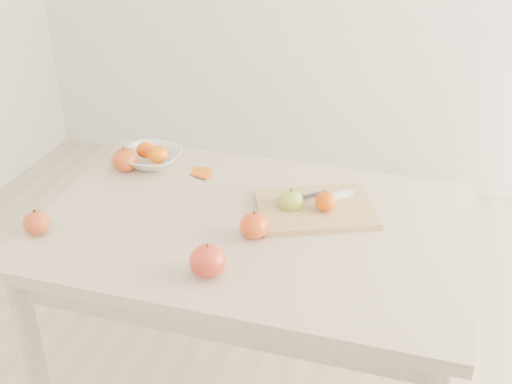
# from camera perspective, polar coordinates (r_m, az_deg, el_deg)

# --- Properties ---
(table) EXTENTS (1.20, 0.80, 0.75)m
(table) POSITION_cam_1_polar(r_m,az_deg,el_deg) (1.85, -0.44, -5.29)
(table) COLOR beige
(table) RESTS_ON ground
(cutting_board) EXTENTS (0.40, 0.35, 0.02)m
(cutting_board) POSITION_cam_1_polar(r_m,az_deg,el_deg) (1.85, 5.32, -1.50)
(cutting_board) COLOR tan
(cutting_board) RESTS_ON table
(board_tangerine) EXTENTS (0.06, 0.06, 0.05)m
(board_tangerine) POSITION_cam_1_polar(r_m,az_deg,el_deg) (1.81, 6.23, -0.81)
(board_tangerine) COLOR #D74907
(board_tangerine) RESTS_ON cutting_board
(fruit_bowl) EXTENTS (0.19, 0.19, 0.05)m
(fruit_bowl) POSITION_cam_1_polar(r_m,az_deg,el_deg) (2.12, -9.27, 3.01)
(fruit_bowl) COLOR white
(fruit_bowl) RESTS_ON table
(bowl_tangerine_near) EXTENTS (0.06, 0.06, 0.05)m
(bowl_tangerine_near) POSITION_cam_1_polar(r_m,az_deg,el_deg) (2.13, -9.81, 3.71)
(bowl_tangerine_near) COLOR #DE4807
(bowl_tangerine_near) RESTS_ON fruit_bowl
(bowl_tangerine_far) EXTENTS (0.07, 0.07, 0.06)m
(bowl_tangerine_far) POSITION_cam_1_polar(r_m,az_deg,el_deg) (2.08, -8.74, 3.33)
(bowl_tangerine_far) COLOR orange
(bowl_tangerine_far) RESTS_ON fruit_bowl
(orange_peel_a) EXTENTS (0.06, 0.05, 0.01)m
(orange_peel_a) POSITION_cam_1_polar(r_m,az_deg,el_deg) (2.05, -4.86, 1.68)
(orange_peel_a) COLOR #CB640E
(orange_peel_a) RESTS_ON table
(orange_peel_b) EXTENTS (0.05, 0.05, 0.01)m
(orange_peel_b) POSITION_cam_1_polar(r_m,az_deg,el_deg) (2.03, -4.71, 1.40)
(orange_peel_b) COLOR #CE4D0E
(orange_peel_b) RESTS_ON table
(paring_knife) EXTENTS (0.15, 0.10, 0.01)m
(paring_knife) POSITION_cam_1_polar(r_m,az_deg,el_deg) (1.89, 7.16, -0.23)
(paring_knife) COLOR white
(paring_knife) RESTS_ON cutting_board
(apple_green) EXTENTS (0.07, 0.07, 0.07)m
(apple_green) POSITION_cam_1_polar(r_m,az_deg,el_deg) (1.83, 3.12, -0.83)
(apple_green) COLOR #72A12B
(apple_green) RESTS_ON table
(apple_red_d) EXTENTS (0.07, 0.07, 0.07)m
(apple_red_d) POSITION_cam_1_polar(r_m,az_deg,el_deg) (1.83, -18.94, -2.59)
(apple_red_d) COLOR maroon
(apple_red_d) RESTS_ON table
(apple_red_a) EXTENTS (0.08, 0.08, 0.08)m
(apple_red_a) POSITION_cam_1_polar(r_m,az_deg,el_deg) (2.09, -11.59, 2.81)
(apple_red_a) COLOR maroon
(apple_red_a) RESTS_ON table
(apple_red_e) EXTENTS (0.08, 0.08, 0.07)m
(apple_red_e) POSITION_cam_1_polar(r_m,az_deg,el_deg) (1.71, -0.16, -3.00)
(apple_red_e) COLOR #9F1608
(apple_red_e) RESTS_ON table
(apple_red_c) EXTENTS (0.09, 0.09, 0.08)m
(apple_red_c) POSITION_cam_1_polar(r_m,az_deg,el_deg) (1.57, -4.29, -6.12)
(apple_red_c) COLOR #9A0811
(apple_red_c) RESTS_ON table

